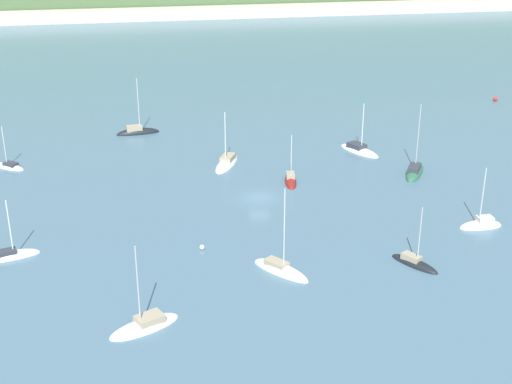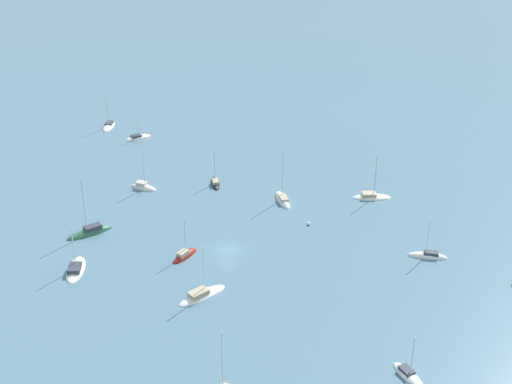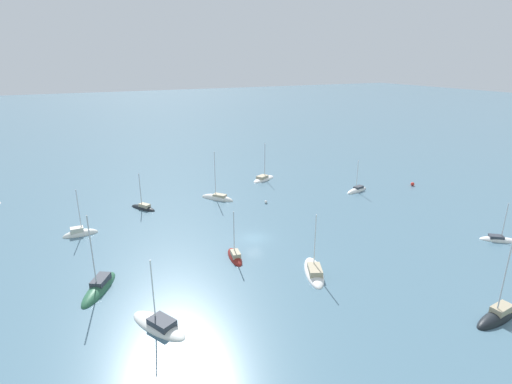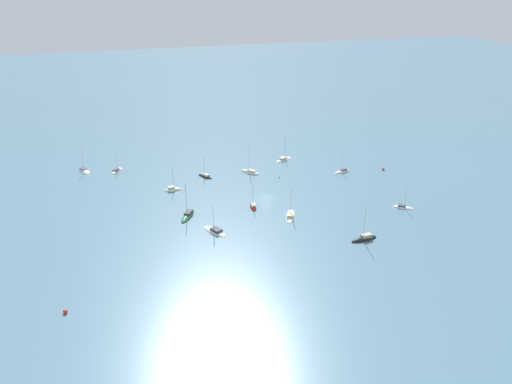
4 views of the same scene
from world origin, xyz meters
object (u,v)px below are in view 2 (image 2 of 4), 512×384
sailboat_3 (76,270)px  sailboat_6 (215,184)px  sailboat_9 (283,200)px  sailboat_7 (185,256)px  sailboat_8 (408,375)px  mooring_buoy_2 (309,223)px  sailboat_1 (372,197)px  sailboat_5 (428,256)px  sailboat_11 (144,188)px  sailboat_2 (138,138)px  sailboat_4 (202,296)px  sailboat_0 (109,126)px  sailboat_10 (90,233)px

sailboat_3 → sailboat_6: size_ratio=1.11×
sailboat_6 → sailboat_9: (-14.15, 1.00, -0.02)m
sailboat_7 → sailboat_8: (-38.23, 12.41, -0.03)m
sailboat_3 → mooring_buoy_2: (-26.79, -27.79, 0.17)m
sailboat_1 → sailboat_6: (28.28, 6.81, -0.00)m
sailboat_1 → mooring_buoy_2: size_ratio=15.83×
sailboat_5 → sailboat_11: bearing=-16.8°
sailboat_7 → mooring_buoy_2: bearing=-29.3°
sailboat_2 → sailboat_3: 52.27m
sailboat_7 → sailboat_4: bearing=-128.5°
sailboat_6 → sailboat_8: 59.15m
sailboat_3 → sailboat_6: (-5.19, -35.11, -0.00)m
sailboat_6 → mooring_buoy_2: (-21.60, 7.32, 0.17)m
sailboat_7 → sailboat_8: sailboat_7 is taller
sailboat_4 → sailboat_9: sailboat_9 is taller
sailboat_7 → mooring_buoy_2: (-13.88, -17.52, 0.17)m
sailboat_3 → sailboat_7: size_ratio=1.09×
sailboat_4 → sailboat_9: bearing=26.9°
sailboat_5 → sailboat_7: sailboat_7 is taller
sailboat_0 → sailboat_6: bearing=43.4°
sailboat_0 → sailboat_5: 81.58m
sailboat_3 → sailboat_1: bearing=-66.0°
sailboat_4 → sailboat_6: 36.46m
sailboat_9 → sailboat_11: (25.28, 6.25, 0.04)m
sailboat_9 → mooring_buoy_2: size_ratio=18.27×
sailboat_7 → sailboat_8: bearing=-98.9°
sailboat_0 → sailboat_4: (-50.82, 49.34, 0.05)m
sailboat_2 → sailboat_10: size_ratio=0.60×
sailboat_4 → sailboat_6: bearing=49.6°
sailboat_0 → sailboat_10: 48.57m
sailboat_2 → mooring_buoy_2: bearing=-81.8°
sailboat_0 → mooring_buoy_2: sailboat_0 is taller
sailboat_2 → sailboat_7: 50.45m
sailboat_10 → sailboat_11: sailboat_10 is taller
sailboat_5 → sailboat_8: (-3.94, 28.18, -0.00)m
sailboat_6 → sailboat_10: size_ratio=0.69×
sailboat_5 → sailboat_8: size_ratio=1.12×
sailboat_3 → sailboat_9: bearing=-57.0°
sailboat_2 → sailboat_5: sailboat_5 is taller
sailboat_5 → mooring_buoy_2: (20.40, -1.76, 0.20)m
sailboat_9 → sailboat_3: bearing=111.3°
sailboat_2 → sailboat_11: bearing=-112.9°
sailboat_0 → sailboat_8: 97.48m
sailboat_10 → mooring_buoy_2: (-31.63, -17.77, 0.17)m
sailboat_0 → sailboat_9: sailboat_9 is taller
sailboat_2 → sailboat_6: size_ratio=0.88×
sailboat_2 → sailboat_9: 42.18m
sailboat_7 → sailboat_11: 25.78m
sailboat_11 → mooring_buoy_2: 32.73m
sailboat_2 → sailboat_7: size_ratio=0.86×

